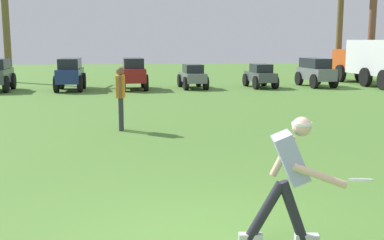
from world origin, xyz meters
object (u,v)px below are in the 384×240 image
Objects in this scene: frisbee_in_flight at (361,180)px; parked_car_slot_c at (70,74)px; teammate_near_sideline at (121,92)px; palm_tree_left_of_centre at (340,13)px; frisbee_thrower at (289,173)px; parked_car_slot_f at (260,75)px; parked_car_slot_d at (133,73)px; box_truck at (371,60)px; palm_tree_right_of_centre at (372,24)px; parked_car_slot_e at (193,76)px; parked_car_slot_g at (316,71)px; palm_tree_far_left at (5,14)px.

frisbee_in_flight is 17.82m from parked_car_slot_c.
palm_tree_left_of_centre is (11.91, 14.01, 2.70)m from teammate_near_sideline.
frisbee_thrower is 17.54m from parked_car_slot_f.
frisbee_in_flight is 17.38m from parked_car_slot_d.
box_truck reaches higher than parked_car_slot_f.
parked_car_slot_f is (5.88, 0.03, -0.18)m from parked_car_slot_d.
parked_car_slot_f is at bearing 77.68° from frisbee_in_flight.
palm_tree_left_of_centre is at bearing 66.28° from frisbee_in_flight.
palm_tree_right_of_centre is at bearing 15.55° from parked_car_slot_d.
palm_tree_right_of_centre is at bearing 13.31° from parked_car_slot_c.
frisbee_in_flight is at bearing -91.96° from parked_car_slot_e.
frisbee_thrower is 17.00m from parked_car_slot_d.
parked_car_slot_g is at bearing -174.98° from box_truck.
box_truck is (14.31, 0.53, 0.49)m from parked_car_slot_c.
parked_car_slot_g is (6.52, 17.42, -0.06)m from frisbee_in_flight.
parked_car_slot_c is at bearing -166.69° from palm_tree_right_of_centre.
parked_car_slot_d is at bearing -178.89° from parked_car_slot_g.
parked_car_slot_g is (7.18, 17.11, -0.07)m from frisbee_thrower.
parked_car_slot_e is 10.62m from palm_tree_far_left.
teammate_near_sideline is at bearing -67.58° from palm_tree_far_left.
box_truck reaches higher than parked_car_slot_g.
palm_tree_right_of_centre is (1.65, 3.25, 1.83)m from box_truck.
palm_tree_far_left reaches higher than frisbee_in_flight.
box_truck is at bearing 59.81° from frisbee_thrower.
frisbee_in_flight is (0.66, -0.31, -0.01)m from frisbee_thrower.
teammate_near_sideline is 18.59m from palm_tree_left_of_centre.
palm_tree_far_left reaches higher than palm_tree_left_of_centre.
parked_car_slot_f reaches higher than frisbee_in_flight.
parked_car_slot_f is 13.48m from palm_tree_far_left.
parked_car_slot_c and parked_car_slot_d have the same top height.
palm_tree_right_of_centre is (7.32, 3.64, 2.50)m from parked_car_slot_f.
palm_tree_left_of_centre is (14.23, 4.17, 2.90)m from parked_car_slot_c.
palm_tree_right_of_centre is at bearing -12.86° from palm_tree_left_of_centre.
palm_tree_left_of_centre reaches higher than palm_tree_right_of_centre.
parked_car_slot_d is 8.40m from palm_tree_far_left.
frisbee_in_flight is at bearing -74.15° from parked_car_slot_c.
teammate_near_sideline is at bearing 109.22° from frisbee_in_flight.
parked_car_slot_g is at bearing -126.12° from palm_tree_left_of_centre.
palm_tree_far_left reaches higher than frisbee_thrower.
frisbee_in_flight is 23.64m from palm_tree_far_left.
palm_tree_far_left is at bearing 144.41° from parked_car_slot_d.
box_truck reaches higher than parked_car_slot_e.
frisbee_thrower is at bearing -112.76° from parked_car_slot_g.
parked_car_slot_g is at bearing 1.36° from parked_car_slot_c.
parked_car_slot_e is 8.88m from box_truck.
palm_tree_right_of_centre reaches higher than parked_car_slot_e.
palm_tree_far_left is (-15.07, 4.45, 2.77)m from parked_car_slot_g.
teammate_near_sideline is (-1.89, 7.00, 0.14)m from frisbee_thrower.
palm_tree_right_of_centre is at bearing 26.47° from parked_car_slot_f.
parked_car_slot_f is 0.38× the size of palm_tree_left_of_centre.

